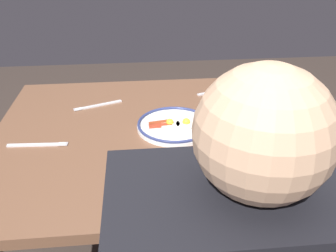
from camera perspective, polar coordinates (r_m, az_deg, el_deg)
dining_table at (r=1.36m, az=1.98°, el=-2.97°), size 1.37×0.99×0.76m
plate_near_main at (r=1.32m, az=1.04°, el=0.15°), size 0.28×0.28×0.04m
plate_center_pancakes at (r=1.37m, az=18.21°, el=-0.07°), size 0.21×0.21×0.07m
drinking_glass at (r=1.57m, az=20.17°, el=4.85°), size 0.08×0.08×0.12m
fork_near at (r=1.52m, az=-11.18°, el=3.25°), size 0.20×0.09×0.01m
fork_far at (r=1.30m, az=-20.10°, el=-2.84°), size 0.21×0.03×0.01m
butter_knife at (r=1.65m, az=8.31°, el=5.65°), size 0.22×0.10×0.01m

